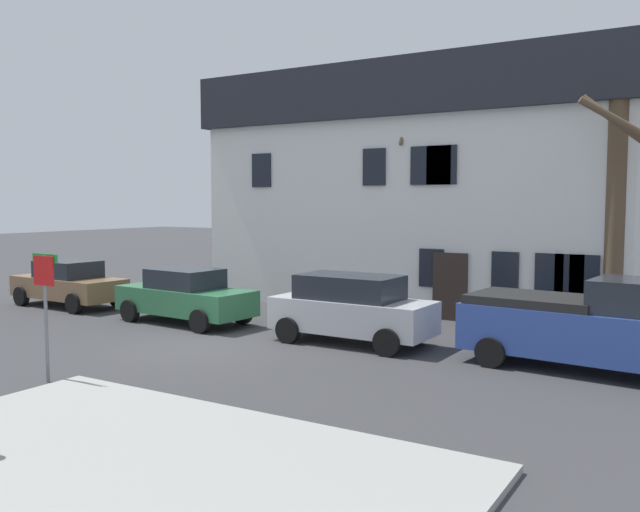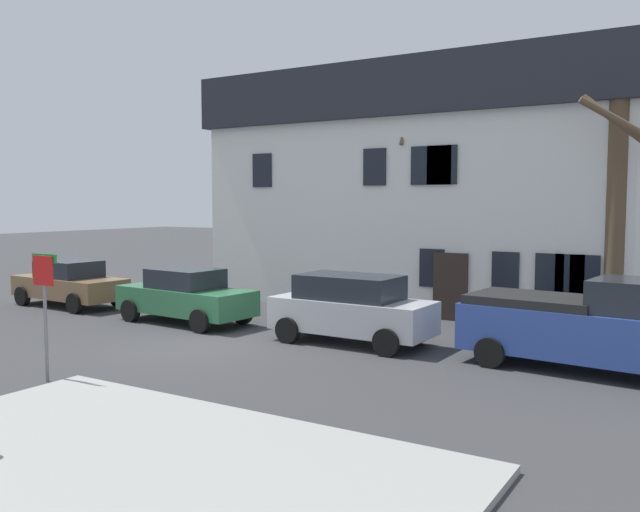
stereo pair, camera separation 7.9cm
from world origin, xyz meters
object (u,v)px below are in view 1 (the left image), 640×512
at_px(tree_bare_mid, 618,195).
at_px(bicycle_leaning, 220,285).
at_px(car_silver_wagon, 352,308).
at_px(street_sign_pole, 45,292).
at_px(building_main, 437,188).
at_px(tree_bare_near, 433,196).
at_px(car_brown_sedan, 69,284).
at_px(pickup_truck_blue, 591,326).
at_px(car_green_sedan, 185,296).

height_order(tree_bare_mid, bicycle_leaning, tree_bare_mid).
bearing_deg(car_silver_wagon, tree_bare_mid, 39.25).
bearing_deg(tree_bare_mid, street_sign_pole, -129.38).
height_order(building_main, tree_bare_near, building_main).
relative_size(tree_bare_mid, street_sign_pole, 2.72).
bearing_deg(car_brown_sedan, car_silver_wagon, -1.31).
distance_m(car_silver_wagon, bicycle_leaning, 10.60).
xyz_separation_m(tree_bare_mid, pickup_truck_blue, (0.12, -4.50, -2.85)).
relative_size(building_main, tree_bare_near, 1.87).
relative_size(car_silver_wagon, street_sign_pole, 1.61).
relative_size(building_main, tree_bare_mid, 2.13).
bearing_deg(building_main, car_silver_wagon, -82.24).
height_order(building_main, car_brown_sedan, building_main).
distance_m(tree_bare_near, street_sign_pole, 12.76).
xyz_separation_m(car_green_sedan, pickup_truck_blue, (11.52, 0.19, 0.17)).
xyz_separation_m(car_brown_sedan, car_green_sedan, (5.73, -0.30, 0.02)).
height_order(car_green_sedan, car_silver_wagon, car_silver_wagon).
bearing_deg(street_sign_pole, building_main, 81.73).
relative_size(building_main, car_brown_sedan, 3.37).
height_order(tree_bare_near, car_green_sedan, tree_bare_near).
xyz_separation_m(car_silver_wagon, bicycle_leaning, (-9.01, 5.55, -0.56)).
height_order(tree_bare_mid, car_brown_sedan, tree_bare_mid).
height_order(car_brown_sedan, car_green_sedan, car_green_sedan).
relative_size(tree_bare_near, street_sign_pole, 3.10).
bearing_deg(car_green_sedan, bicycle_leaning, 120.55).
bearing_deg(car_brown_sedan, tree_bare_mid, 14.36).
distance_m(car_brown_sedan, car_green_sedan, 5.74).
distance_m(car_green_sedan, car_silver_wagon, 5.71).
bearing_deg(car_brown_sedan, pickup_truck_blue, -0.37).
height_order(car_silver_wagon, pickup_truck_blue, pickup_truck_blue).
bearing_deg(pickup_truck_blue, bicycle_leaning, 159.96).
xyz_separation_m(tree_bare_mid, car_silver_wagon, (-5.68, -4.65, -2.93)).
xyz_separation_m(tree_bare_mid, street_sign_pole, (-9.18, -11.18, -2.00)).
relative_size(car_brown_sedan, car_silver_wagon, 1.07).
distance_m(building_main, pickup_truck_blue, 11.77).
height_order(tree_bare_near, car_silver_wagon, tree_bare_near).
relative_size(tree_bare_near, bicycle_leaning, 4.68).
bearing_deg(building_main, bicycle_leaning, -155.90).
bearing_deg(bicycle_leaning, street_sign_pole, -65.48).
bearing_deg(building_main, car_green_sedan, -116.28).
height_order(tree_bare_near, pickup_truck_blue, tree_bare_near).
bearing_deg(tree_bare_mid, car_brown_sedan, -165.64).
xyz_separation_m(car_brown_sedan, car_silver_wagon, (11.44, -0.26, 0.11)).
bearing_deg(tree_bare_near, pickup_truck_blue, -43.02).
xyz_separation_m(tree_bare_near, bicycle_leaning, (-9.00, -0.02, -3.48)).
distance_m(car_green_sedan, bicycle_leaning, 6.51).
distance_m(building_main, street_sign_pole, 15.90).
bearing_deg(street_sign_pole, bicycle_leaning, 114.52).
relative_size(tree_bare_mid, pickup_truck_blue, 1.30).
relative_size(car_brown_sedan, pickup_truck_blue, 0.82).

